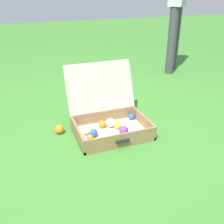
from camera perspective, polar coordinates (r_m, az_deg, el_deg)
ground_plane at (r=2.22m, az=-2.24°, el=-5.28°), size 16.00×16.00×0.00m
open_suitcase at (r=2.26m, az=-0.73°, el=-1.30°), size 0.61×0.63×0.54m
stray_ball_on_grass at (r=2.29m, az=-11.40°, el=-3.70°), size 0.08×0.08×0.08m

